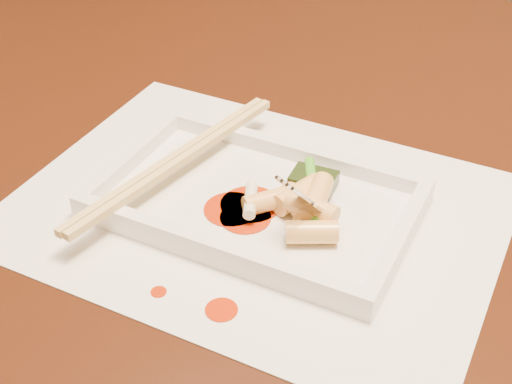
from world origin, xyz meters
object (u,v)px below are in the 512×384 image
at_px(table, 347,241).
at_px(plate_base, 256,205).
at_px(placemat, 256,210).
at_px(chopstick_a, 171,159).
at_px(fork, 349,137).

height_order(table, plate_base, plate_base).
relative_size(table, placemat, 3.50).
xyz_separation_m(table, plate_base, (-0.05, -0.11, 0.11)).
relative_size(placemat, chopstick_a, 1.59).
xyz_separation_m(table, chopstick_a, (-0.13, -0.11, 0.13)).
bearing_deg(fork, placemat, -165.58).
bearing_deg(plate_base, chopstick_a, 180.00).
xyz_separation_m(placemat, plate_base, (0.00, -0.00, 0.00)).
distance_m(table, plate_base, 0.16).
height_order(plate_base, fork, fork).
bearing_deg(fork, plate_base, -165.58).
bearing_deg(table, chopstick_a, -139.77).
height_order(placemat, fork, fork).
bearing_deg(placemat, plate_base, -90.00).
bearing_deg(placemat, fork, 14.42).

